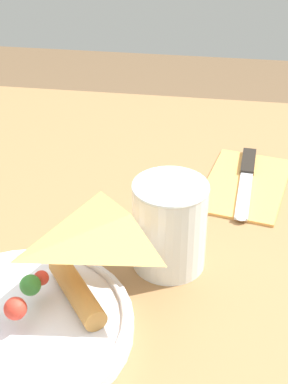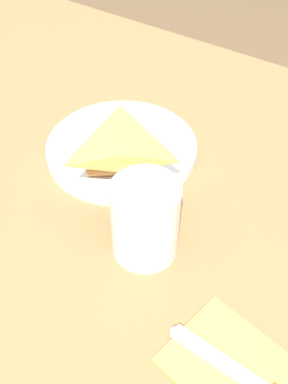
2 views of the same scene
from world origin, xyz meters
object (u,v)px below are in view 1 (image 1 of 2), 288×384
object	(u,v)px
milk_glass	(170,227)
napkin_folded	(245,185)
plate_pizza	(21,321)
butter_knife	(246,178)

from	to	relation	value
milk_glass	napkin_folded	xyz separation A→B (m)	(-0.18, 0.09, -0.05)
plate_pizza	butter_knife	xyz separation A→B (m)	(-0.32, 0.22, -0.01)
milk_glass	butter_knife	distance (m)	0.22
plate_pizza	napkin_folded	size ratio (longest dim) A/B	1.19
plate_pizza	milk_glass	world-z (taller)	milk_glass
milk_glass	napkin_folded	world-z (taller)	milk_glass
milk_glass	plate_pizza	bearing A→B (deg)	-45.76
butter_knife	milk_glass	bearing A→B (deg)	-20.91
plate_pizza	milk_glass	bearing A→B (deg)	134.24
plate_pizza	napkin_folded	world-z (taller)	plate_pizza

